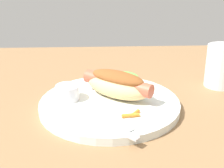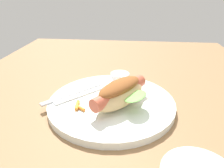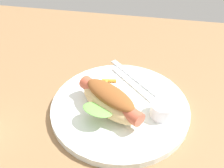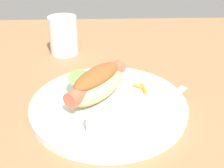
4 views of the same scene
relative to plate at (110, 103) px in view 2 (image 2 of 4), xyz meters
The scene contains 7 objects.
ground_plane 2.79cm from the plate, 168.32° to the left, with size 120.00×90.00×1.80cm, color olive.
plate is the anchor object (origin of this frame).
hot_dog 4.82cm from the plate, 54.68° to the left, with size 15.15×13.24×5.67cm.
sauce_ramekin 9.08cm from the plate, 168.43° to the left, with size 4.86×4.86×3.07cm, color white.
fork 9.21cm from the plate, 102.14° to the right, with size 12.43×11.80×0.40cm.
knife 7.03cm from the plate, 103.38° to the right, with size 14.14×1.40×0.36cm, color silver.
carrot_garnish 7.51cm from the plate, 57.21° to the right, with size 3.69×2.74×0.75cm.
Camera 2 is at (42.79, 4.30, 25.40)cm, focal length 33.06 mm.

